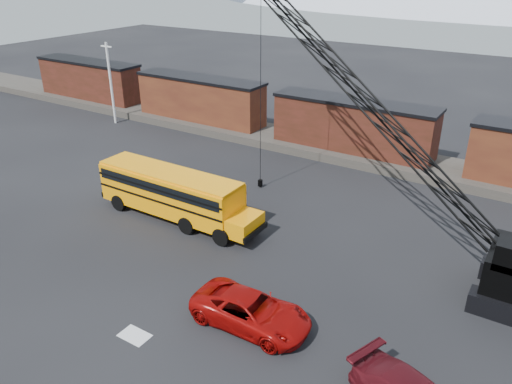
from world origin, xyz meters
TOP-DOWN VIEW (x-y plane):
  - ground at (0.00, 0.00)m, footprint 160.00×160.00m
  - gravel_berm at (0.00, 22.00)m, footprint 120.00×5.00m
  - boxcar_west_far at (-32.00, 22.00)m, footprint 13.70×3.10m
  - boxcar_west_near at (-16.00, 22.00)m, footprint 13.70×3.10m
  - boxcar_mid at (0.00, 22.00)m, footprint 13.70×3.10m
  - utility_pole at (-24.00, 18.00)m, footprint 1.40×0.24m
  - snow_patch at (0.50, -4.00)m, footprint 1.40×0.90m
  - school_bus at (-5.24, 5.55)m, footprint 11.65×2.65m
  - red_pickup at (4.50, -0.57)m, footprint 5.71×2.74m
  - crawler_crane at (5.44, 10.20)m, footprint 21.79×7.35m

SIDE VIEW (x-z plane):
  - ground at x=0.00m, z-range 0.00..0.00m
  - snow_patch at x=0.50m, z-range 0.00..0.02m
  - gravel_berm at x=0.00m, z-range 0.00..0.70m
  - red_pickup at x=4.50m, z-range 0.00..1.57m
  - school_bus at x=-5.24m, z-range 0.20..3.39m
  - boxcar_west_far at x=-32.00m, z-range 0.68..4.85m
  - boxcar_west_near at x=-16.00m, z-range 0.68..4.85m
  - boxcar_mid at x=0.00m, z-range 0.68..4.85m
  - utility_pole at x=-24.00m, z-range 0.15..8.15m
  - crawler_crane at x=5.44m, z-range 0.78..15.13m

